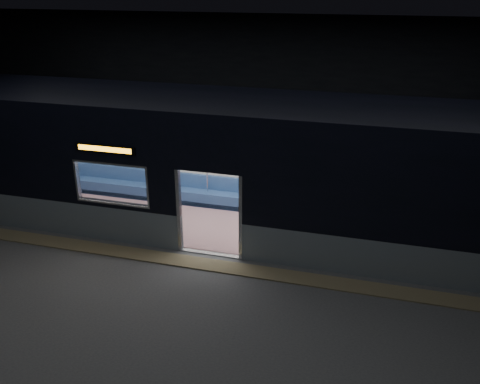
% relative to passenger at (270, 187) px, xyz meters
% --- Properties ---
extents(station_floor, '(24.00, 14.00, 0.01)m').
position_rel_passenger_xyz_m(station_floor, '(-0.85, -3.55, -0.81)').
color(station_floor, '#47494C').
rests_on(station_floor, ground).
extents(station_envelope, '(24.00, 14.00, 5.00)m').
position_rel_passenger_xyz_m(station_envelope, '(-0.85, -3.55, 2.86)').
color(station_envelope, black).
rests_on(station_envelope, station_floor).
extents(tactile_strip, '(22.80, 0.50, 0.03)m').
position_rel_passenger_xyz_m(tactile_strip, '(-0.85, -3.00, -0.79)').
color(tactile_strip, '#8C7F59').
rests_on(tactile_strip, station_floor).
extents(metro_car, '(18.00, 3.04, 3.35)m').
position_rel_passenger_xyz_m(metro_car, '(-0.85, -1.00, 1.04)').
color(metro_car, gray).
rests_on(metro_car, station_floor).
extents(passenger, '(0.40, 0.69, 1.39)m').
position_rel_passenger_xyz_m(passenger, '(0.00, 0.00, 0.00)').
color(passenger, black).
rests_on(passenger, metro_car).
extents(handbag, '(0.28, 0.24, 0.14)m').
position_rel_passenger_xyz_m(handbag, '(-0.02, -0.23, -0.12)').
color(handbag, black).
rests_on(handbag, passenger).
extents(transit_map, '(0.96, 0.03, 0.63)m').
position_rel_passenger_xyz_m(transit_map, '(3.82, 0.31, 0.66)').
color(transit_map, white).
rests_on(transit_map, metro_car).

